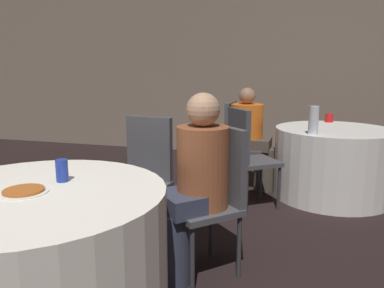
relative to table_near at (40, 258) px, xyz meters
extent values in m
cube|color=gray|center=(0.20, 4.32, 1.04)|extent=(16.00, 0.06, 2.80)
cylinder|color=white|center=(0.00, 0.00, 0.00)|extent=(1.32, 1.32, 0.72)
cylinder|color=white|center=(1.63, 2.54, 0.00)|extent=(1.19, 1.19, 0.72)
cube|color=#47474C|center=(0.13, 0.97, 0.08)|extent=(0.45, 0.45, 0.04)
cube|color=#47474C|center=(0.15, 1.15, 0.35)|extent=(0.38, 0.10, 0.50)
cylinder|color=#333338|center=(0.27, 0.78, -0.15)|extent=(0.03, 0.03, 0.42)
cylinder|color=#333338|center=(-0.06, 0.83, -0.15)|extent=(0.03, 0.03, 0.42)
cylinder|color=#333338|center=(0.32, 1.12, -0.15)|extent=(0.03, 0.03, 0.42)
cylinder|color=#333338|center=(-0.02, 1.16, -0.15)|extent=(0.03, 0.03, 0.42)
cube|color=#47474C|center=(0.69, 0.69, 0.08)|extent=(0.57, 0.57, 0.04)
cube|color=#47474C|center=(0.82, 0.82, 0.35)|extent=(0.30, 0.30, 0.50)
cylinder|color=#333338|center=(0.69, 0.45, -0.15)|extent=(0.03, 0.03, 0.42)
cylinder|color=#333338|center=(0.45, 0.69, -0.15)|extent=(0.03, 0.03, 0.42)
cylinder|color=#333338|center=(0.94, 0.69, -0.15)|extent=(0.03, 0.03, 0.42)
cylinder|color=#333338|center=(0.69, 0.93, -0.15)|extent=(0.03, 0.03, 0.42)
cube|color=#47474C|center=(0.71, 2.58, 0.08)|extent=(0.42, 0.42, 0.04)
cube|color=#47474C|center=(0.53, 2.59, 0.35)|extent=(0.07, 0.38, 0.50)
cylinder|color=#333338|center=(0.89, 2.74, -0.15)|extent=(0.03, 0.03, 0.42)
cylinder|color=#333338|center=(0.87, 2.40, -0.15)|extent=(0.03, 0.03, 0.42)
cylinder|color=#333338|center=(0.55, 2.76, -0.15)|extent=(0.03, 0.03, 0.42)
cylinder|color=#333338|center=(0.53, 2.42, -0.15)|extent=(0.03, 0.03, 0.42)
cube|color=#47474C|center=(0.88, 2.02, 0.08)|extent=(0.56, 0.56, 0.04)
cube|color=#47474C|center=(0.73, 1.91, 0.35)|extent=(0.26, 0.34, 0.50)
cylinder|color=#333338|center=(0.92, 2.25, -0.15)|extent=(0.03, 0.03, 0.42)
cylinder|color=#333338|center=(1.11, 1.97, -0.15)|extent=(0.03, 0.03, 0.42)
cylinder|color=#333338|center=(0.64, 2.06, -0.15)|extent=(0.03, 0.03, 0.42)
cylinder|color=#333338|center=(0.84, 1.78, -0.15)|extent=(0.03, 0.03, 0.42)
cylinder|color=#4C4238|center=(0.93, 2.57, -0.13)|extent=(0.24, 0.24, 0.46)
cube|color=#4C4238|center=(0.82, 2.58, 0.15)|extent=(0.33, 0.36, 0.12)
cylinder|color=orange|center=(0.71, 2.58, 0.34)|extent=(0.36, 0.36, 0.48)
sphere|color=#997056|center=(0.71, 2.58, 0.67)|extent=(0.18, 0.18, 0.18)
cylinder|color=#33384C|center=(0.54, 0.54, -0.13)|extent=(0.24, 0.24, 0.46)
cube|color=#33384C|center=(0.62, 0.62, 0.15)|extent=(0.45, 0.45, 0.12)
cylinder|color=brown|center=(0.69, 0.69, 0.36)|extent=(0.33, 0.33, 0.51)
sphere|color=tan|center=(0.69, 0.69, 0.72)|extent=(0.21, 0.21, 0.21)
cylinder|color=white|center=(-0.03, -0.03, 0.36)|extent=(0.24, 0.24, 0.01)
cylinder|color=#B25B23|center=(-0.03, -0.03, 0.37)|extent=(0.20, 0.20, 0.01)
cylinder|color=#1E38A5|center=(0.04, 0.18, 0.42)|extent=(0.07, 0.07, 0.12)
cylinder|color=silver|center=(1.39, 2.11, 0.49)|extent=(0.09, 0.09, 0.26)
cylinder|color=red|center=(1.60, 3.02, 0.41)|extent=(0.09, 0.09, 0.10)
camera|label=1|loc=(1.25, -1.50, 0.96)|focal=35.00mm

